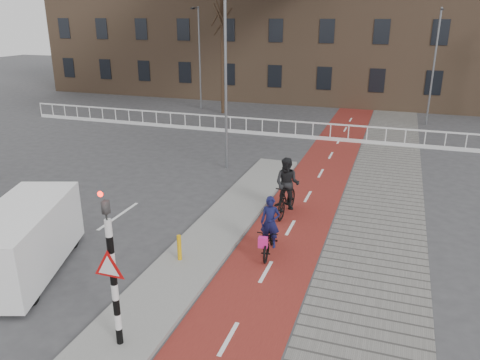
% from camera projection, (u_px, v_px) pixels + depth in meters
% --- Properties ---
extents(ground, '(120.00, 120.00, 0.00)m').
position_uv_depth(ground, '(186.00, 301.00, 11.63)').
color(ground, '#38383A').
rests_on(ground, ground).
extents(bike_lane, '(2.50, 60.00, 0.01)m').
position_uv_depth(bike_lane, '(317.00, 180.00, 20.09)').
color(bike_lane, maroon).
rests_on(bike_lane, ground).
extents(sidewalk, '(3.00, 60.00, 0.01)m').
position_uv_depth(sidewalk, '(384.00, 188.00, 19.24)').
color(sidewalk, slate).
rests_on(sidewalk, ground).
extents(curb_island, '(1.80, 16.00, 0.12)m').
position_uv_depth(curb_island, '(218.00, 229.00, 15.39)').
color(curb_island, gray).
rests_on(curb_island, ground).
extents(traffic_signal, '(0.80, 0.80, 3.68)m').
position_uv_depth(traffic_signal, '(112.00, 266.00, 9.35)').
color(traffic_signal, black).
rests_on(traffic_signal, curb_island).
extents(bollard, '(0.12, 0.12, 0.76)m').
position_uv_depth(bollard, '(179.00, 247.00, 13.26)').
color(bollard, '#E0A20C').
rests_on(bollard, curb_island).
extents(cyclist_near, '(0.76, 1.76, 1.81)m').
position_uv_depth(cyclist_near, '(270.00, 235.00, 13.74)').
color(cyclist_near, black).
rests_on(cyclist_near, bike_lane).
extents(cyclist_far, '(0.95, 2.00, 2.09)m').
position_uv_depth(cyclist_far, '(287.00, 192.00, 16.38)').
color(cyclist_far, black).
rests_on(cyclist_far, bike_lane).
extents(van, '(3.07, 4.71, 1.88)m').
position_uv_depth(van, '(23.00, 240.00, 12.62)').
color(van, white).
rests_on(van, ground).
extents(railing, '(28.00, 0.10, 0.99)m').
position_uv_depth(railing, '(230.00, 127.00, 28.21)').
color(railing, silver).
rests_on(railing, ground).
extents(townhouse_row, '(46.00, 10.00, 15.90)m').
position_uv_depth(townhouse_row, '(315.00, 1.00, 38.48)').
color(townhouse_row, '#7F6047').
rests_on(townhouse_row, ground).
extents(tree_mid, '(0.23, 0.23, 8.04)m').
position_uv_depth(tree_mid, '(222.00, 56.00, 32.56)').
color(tree_mid, black).
rests_on(tree_mid, ground).
extents(streetlight_near, '(0.12, 0.12, 7.87)m').
position_uv_depth(streetlight_near, '(226.00, 82.00, 20.43)').
color(streetlight_near, slate).
rests_on(streetlight_near, ground).
extents(streetlight_left, '(0.12, 0.12, 7.29)m').
position_uv_depth(streetlight_left, '(200.00, 59.00, 34.32)').
color(streetlight_left, slate).
rests_on(streetlight_left, ground).
extents(streetlight_right, '(0.12, 0.12, 7.17)m').
position_uv_depth(streetlight_right, '(433.00, 68.00, 29.15)').
color(streetlight_right, slate).
rests_on(streetlight_right, ground).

